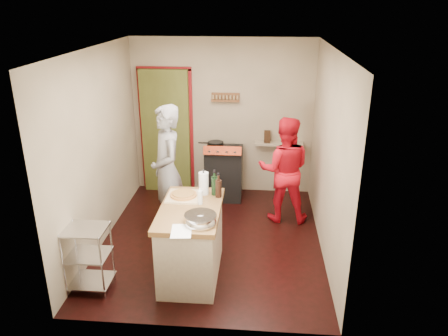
{
  "coord_description": "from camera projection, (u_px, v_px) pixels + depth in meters",
  "views": [
    {
      "loc": [
        0.61,
        -5.3,
        3.17
      ],
      "look_at": [
        0.17,
        0.0,
        1.09
      ],
      "focal_mm": 35.0,
      "sensor_mm": 36.0,
      "label": 1
    }
  ],
  "objects": [
    {
      "name": "floor",
      "position": [
        212.0,
        239.0,
        6.12
      ],
      "size": [
        3.5,
        3.5,
        0.0
      ],
      "primitive_type": "plane",
      "color": "black",
      "rests_on": "ground"
    },
    {
      "name": "back_wall",
      "position": [
        185.0,
        126.0,
        7.41
      ],
      "size": [
        3.0,
        0.44,
        2.6
      ],
      "color": "tan",
      "rests_on": "ground"
    },
    {
      "name": "left_wall",
      "position": [
        98.0,
        149.0,
        5.77
      ],
      "size": [
        0.04,
        3.5,
        2.6
      ],
      "primitive_type": "cube",
      "color": "tan",
      "rests_on": "ground"
    },
    {
      "name": "right_wall",
      "position": [
        328.0,
        155.0,
        5.53
      ],
      "size": [
        0.04,
        3.5,
        2.6
      ],
      "primitive_type": "cube",
      "color": "tan",
      "rests_on": "ground"
    },
    {
      "name": "ceiling",
      "position": [
        210.0,
        48.0,
        5.17
      ],
      "size": [
        3.0,
        3.5,
        0.02
      ],
      "primitive_type": "cube",
      "color": "white",
      "rests_on": "back_wall"
    },
    {
      "name": "stove",
      "position": [
        224.0,
        172.0,
        7.28
      ],
      "size": [
        0.6,
        0.63,
        1.0
      ],
      "color": "black",
      "rests_on": "ground"
    },
    {
      "name": "wire_shelving",
      "position": [
        88.0,
        256.0,
        4.95
      ],
      "size": [
        0.48,
        0.4,
        0.8
      ],
      "color": "silver",
      "rests_on": "ground"
    },
    {
      "name": "island",
      "position": [
        191.0,
        240.0,
        5.21
      ],
      "size": [
        0.7,
        1.3,
        1.21
      ],
      "color": "beige",
      "rests_on": "ground"
    },
    {
      "name": "person_stripe",
      "position": [
        167.0,
        171.0,
        6.05
      ],
      "size": [
        0.7,
        0.8,
        1.85
      ],
      "primitive_type": "imported",
      "rotation": [
        0.0,
        0.0,
        -1.11
      ],
      "color": "silver",
      "rests_on": "ground"
    },
    {
      "name": "person_red",
      "position": [
        284.0,
        170.0,
        6.43
      ],
      "size": [
        0.8,
        0.63,
        1.6
      ],
      "primitive_type": "imported",
      "rotation": [
        0.0,
        0.0,
        3.11
      ],
      "color": "red",
      "rests_on": "ground"
    }
  ]
}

